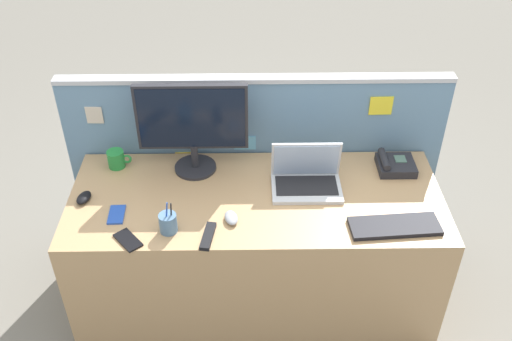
{
  "coord_description": "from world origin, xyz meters",
  "views": [
    {
      "loc": [
        -0.03,
        -2.17,
        2.5
      ],
      "look_at": [
        0.0,
        0.05,
        0.83
      ],
      "focal_mm": 40.37,
      "sensor_mm": 36.0,
      "label": 1
    }
  ],
  "objects": [
    {
      "name": "ground_plane",
      "position": [
        0.0,
        0.0,
        0.0
      ],
      "size": [
        10.0,
        10.0,
        0.0
      ],
      "primitive_type": "plane",
      "color": "slate"
    },
    {
      "name": "desk",
      "position": [
        0.0,
        0.0,
        0.36
      ],
      "size": [
        1.83,
        0.74,
        0.71
      ],
      "primitive_type": "cube",
      "color": "tan",
      "rests_on": "ground_plane"
    },
    {
      "name": "cubicle_divider",
      "position": [
        -0.0,
        0.41,
        0.58
      ],
      "size": [
        2.02,
        0.07,
        1.15
      ],
      "color": "#6084A3",
      "rests_on": "ground_plane"
    },
    {
      "name": "desktop_monitor",
      "position": [
        -0.31,
        0.24,
        0.99
      ],
      "size": [
        0.55,
        0.22,
        0.48
      ],
      "color": "#232328",
      "rests_on": "desk"
    },
    {
      "name": "laptop",
      "position": [
        0.25,
        0.08,
        0.77
      ],
      "size": [
        0.34,
        0.23,
        0.23
      ],
      "color": "silver",
      "rests_on": "desk"
    },
    {
      "name": "desk_phone",
      "position": [
        0.72,
        0.21,
        0.74
      ],
      "size": [
        0.19,
        0.18,
        0.08
      ],
      "color": "#232328",
      "rests_on": "desk"
    },
    {
      "name": "keyboard_main",
      "position": [
        0.63,
        -0.24,
        0.72
      ],
      "size": [
        0.42,
        0.17,
        0.02
      ],
      "primitive_type": "cube",
      "rotation": [
        0.0,
        0.0,
        0.07
      ],
      "color": "black",
      "rests_on": "desk"
    },
    {
      "name": "computer_mouse_right_hand",
      "position": [
        -0.12,
        -0.17,
        0.73
      ],
      "size": [
        0.08,
        0.11,
        0.03
      ],
      "primitive_type": "ellipsoid",
      "rotation": [
        0.0,
        0.0,
        0.23
      ],
      "color": "#9EA0A8",
      "rests_on": "desk"
    },
    {
      "name": "computer_mouse_left_hand",
      "position": [
        -0.83,
        -0.02,
        0.73
      ],
      "size": [
        0.08,
        0.11,
        0.03
      ],
      "primitive_type": "ellipsoid",
      "rotation": [
        0.0,
        0.0,
        -0.24
      ],
      "color": "black",
      "rests_on": "desk"
    },
    {
      "name": "pen_cup",
      "position": [
        -0.4,
        -0.24,
        0.76
      ],
      "size": [
        0.08,
        0.08,
        0.17
      ],
      "color": "#4C7093",
      "rests_on": "desk"
    },
    {
      "name": "cell_phone_black_slab",
      "position": [
        -0.58,
        -0.3,
        0.72
      ],
      "size": [
        0.15,
        0.16,
        0.01
      ],
      "primitive_type": "cube",
      "rotation": [
        0.0,
        0.0,
        0.7
      ],
      "color": "black",
      "rests_on": "desk"
    },
    {
      "name": "cell_phone_blue_case",
      "position": [
        -0.66,
        -0.13,
        0.72
      ],
      "size": [
        0.08,
        0.13,
        0.01
      ],
      "primitive_type": "cube",
      "rotation": [
        0.0,
        0.0,
        0.04
      ],
      "color": "blue",
      "rests_on": "desk"
    },
    {
      "name": "tv_remote",
      "position": [
        -0.22,
        -0.29,
        0.72
      ],
      "size": [
        0.07,
        0.17,
        0.02
      ],
      "primitive_type": "cube",
      "rotation": [
        0.0,
        0.0,
        -0.16
      ],
      "color": "black",
      "rests_on": "desk"
    },
    {
      "name": "coffee_mug",
      "position": [
        -0.72,
        0.26,
        0.76
      ],
      "size": [
        0.12,
        0.09,
        0.09
      ],
      "color": "#238438",
      "rests_on": "desk"
    }
  ]
}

